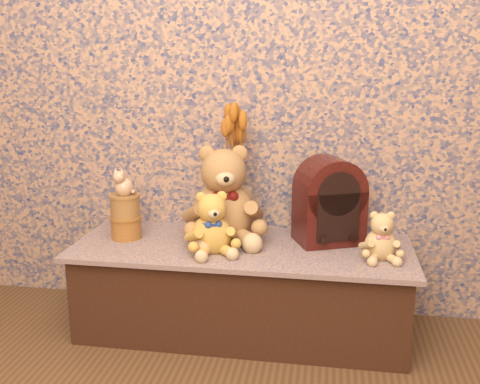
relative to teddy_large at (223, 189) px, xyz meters
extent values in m
cube|color=#374472|center=(0.09, 0.19, 0.70)|extent=(3.00, 0.10, 2.60)
cube|color=#35436E|center=(0.09, -0.07, -0.41)|extent=(1.40, 0.55, 0.38)
cylinder|color=tan|center=(0.05, 0.06, -0.11)|extent=(0.14, 0.14, 0.21)
cylinder|color=gold|center=(-0.42, -0.06, -0.17)|extent=(0.17, 0.17, 0.09)
cylinder|color=tan|center=(-0.42, -0.06, -0.08)|extent=(0.13, 0.13, 0.10)
camera|label=1|loc=(0.44, -2.23, 0.55)|focal=41.53mm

